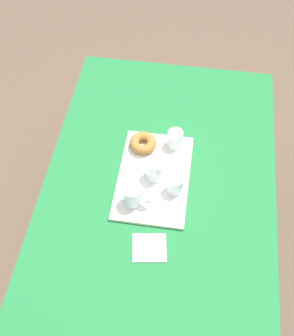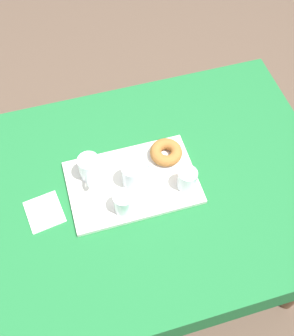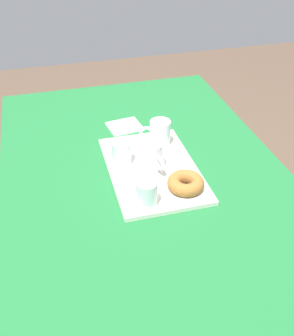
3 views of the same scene
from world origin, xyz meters
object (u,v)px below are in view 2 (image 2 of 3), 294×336
(serving_tray, at_px, (132,182))
(paper_napkin, at_px, (45,213))
(sugar_donut_left, at_px, (166,152))
(water_glass_far, at_px, (187,180))
(tea_mug_right, at_px, (133,175))
(water_glass_near, at_px, (123,203))
(dining_table, at_px, (131,203))
(donut_plate_left, at_px, (166,156))
(tea_mug_left, at_px, (90,168))

(serving_tray, bearing_deg, paper_napkin, 5.35)
(sugar_donut_left, bearing_deg, water_glass_far, 103.38)
(sugar_donut_left, relative_size, paper_napkin, 0.91)
(tea_mug_right, distance_m, water_glass_near, 0.11)
(dining_table, relative_size, water_glass_far, 17.52)
(donut_plate_left, xyz_separation_m, sugar_donut_left, (0.00, 0.00, 0.02))
(tea_mug_left, xyz_separation_m, water_glass_near, (-0.08, 0.16, -0.01))
(serving_tray, distance_m, tea_mug_right, 0.05)
(donut_plate_left, relative_size, paper_napkin, 1.00)
(donut_plate_left, bearing_deg, water_glass_far, 103.38)
(dining_table, relative_size, tea_mug_left, 12.79)
(water_glass_far, bearing_deg, serving_tray, -21.09)
(water_glass_far, xyz_separation_m, sugar_donut_left, (0.03, -0.14, -0.01))
(water_glass_near, xyz_separation_m, sugar_donut_left, (-0.20, -0.17, -0.01))
(dining_table, height_order, water_glass_far, water_glass_far)
(tea_mug_right, height_order, water_glass_far, tea_mug_right)
(serving_tray, xyz_separation_m, donut_plate_left, (-0.15, -0.07, 0.01))
(tea_mug_right, height_order, sugar_donut_left, tea_mug_right)
(serving_tray, bearing_deg, sugar_donut_left, -155.09)
(tea_mug_left, height_order, sugar_donut_left, tea_mug_left)
(water_glass_far, height_order, donut_plate_left, water_glass_far)
(tea_mug_left, height_order, water_glass_near, tea_mug_left)
(tea_mug_left, bearing_deg, paper_napkin, 27.29)
(tea_mug_right, distance_m, paper_napkin, 0.33)
(dining_table, bearing_deg, tea_mug_left, -37.37)
(tea_mug_right, xyz_separation_m, paper_napkin, (0.33, 0.03, -0.06))
(serving_tray, xyz_separation_m, tea_mug_left, (0.14, -0.07, 0.05))
(water_glass_far, relative_size, donut_plate_left, 0.64)
(donut_plate_left, bearing_deg, dining_table, 30.51)
(serving_tray, xyz_separation_m, water_glass_near, (0.06, 0.10, 0.05))
(tea_mug_left, bearing_deg, tea_mug_right, 153.65)
(serving_tray, xyz_separation_m, tea_mug_right, (-0.00, 0.00, 0.05))
(water_glass_near, bearing_deg, tea_mug_left, -63.44)
(paper_napkin, bearing_deg, water_glass_near, 166.19)
(dining_table, distance_m, water_glass_far, 0.25)
(sugar_donut_left, bearing_deg, donut_plate_left, 0.00)
(serving_tray, height_order, tea_mug_right, tea_mug_right)
(donut_plate_left, height_order, paper_napkin, donut_plate_left)
(donut_plate_left, xyz_separation_m, paper_napkin, (0.47, 0.10, -0.02))
(donut_plate_left, bearing_deg, water_glass_near, 38.97)
(water_glass_far, distance_m, donut_plate_left, 0.15)
(serving_tray, distance_m, sugar_donut_left, 0.17)
(water_glass_far, bearing_deg, dining_table, -12.24)
(dining_table, height_order, paper_napkin, paper_napkin)
(donut_plate_left, bearing_deg, tea_mug_left, 0.49)
(water_glass_near, distance_m, donut_plate_left, 0.27)
(tea_mug_left, xyz_separation_m, tea_mug_right, (-0.14, 0.07, 0.00))
(dining_table, distance_m, tea_mug_left, 0.22)
(tea_mug_left, bearing_deg, sugar_donut_left, -179.51)
(serving_tray, bearing_deg, dining_table, 61.29)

